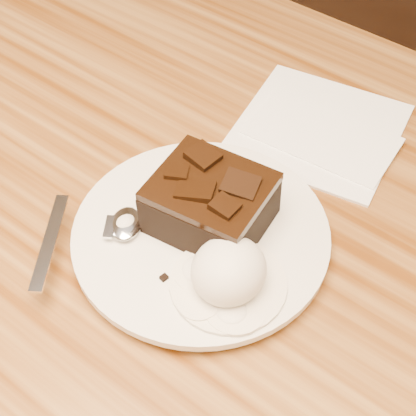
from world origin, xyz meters
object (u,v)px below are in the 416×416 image
Objects in this scene: brownie at (210,206)px; ice_cream_scoop at (229,270)px; plate at (201,238)px; spoon at (126,225)px; napkin at (318,128)px; dining_table at (139,395)px.

ice_cream_scoop is at bearing -40.15° from brownie.
brownie is at bearing 90.10° from plate.
spoon is 0.98× the size of napkin.
brownie is 0.07m from spoon.
napkin is (0.00, 0.19, -0.01)m from plate.
spoon is (-0.05, -0.05, -0.02)m from brownie.
ice_cream_scoop is (0.05, -0.03, 0.03)m from plate.
brownie is at bearing -91.09° from napkin.
plate is at bearing 15.48° from dining_table.
ice_cream_scoop is at bearing -2.17° from dining_table.
plate is 2.39× the size of brownie.
brownie reaches higher than spoon.
dining_table is 0.40m from plate.
dining_table is 0.43m from brownie.
brownie is (-0.00, 0.01, 0.03)m from plate.
brownie is at bearing 139.85° from ice_cream_scoop.
brownie is (0.09, 0.04, 0.41)m from dining_table.
plate is (0.09, 0.02, 0.38)m from dining_table.
dining_table is at bearing -156.85° from brownie.
ice_cream_scoop reaches higher than spoon.
ice_cream_scoop is 0.23m from napkin.
spoon is at bearing -17.87° from dining_table.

